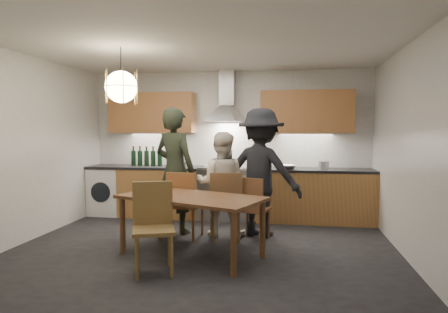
% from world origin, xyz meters
% --- Properties ---
extents(ground, '(5.00, 5.00, 0.00)m').
position_xyz_m(ground, '(0.00, 0.00, 0.00)').
color(ground, black).
rests_on(ground, ground).
extents(room_shell, '(5.02, 4.52, 2.61)m').
position_xyz_m(room_shell, '(0.00, 0.00, 1.71)').
color(room_shell, white).
rests_on(room_shell, ground).
extents(counter_run, '(5.00, 0.62, 0.90)m').
position_xyz_m(counter_run, '(0.02, 1.95, 0.45)').
color(counter_run, '#BB8548').
rests_on(counter_run, ground).
extents(range_stove, '(0.90, 0.60, 0.92)m').
position_xyz_m(range_stove, '(0.00, 1.94, 0.44)').
color(range_stove, silver).
rests_on(range_stove, ground).
extents(wall_fixtures, '(4.30, 0.54, 1.10)m').
position_xyz_m(wall_fixtures, '(0.00, 2.07, 1.87)').
color(wall_fixtures, tan).
rests_on(wall_fixtures, ground).
extents(pendant_lamp, '(0.43, 0.43, 0.70)m').
position_xyz_m(pendant_lamp, '(-1.00, -0.10, 2.10)').
color(pendant_lamp, black).
rests_on(pendant_lamp, ground).
extents(dining_table, '(1.96, 1.45, 0.74)m').
position_xyz_m(dining_table, '(-0.09, -0.14, 0.66)').
color(dining_table, brown).
rests_on(dining_table, ground).
extents(chair_back_left, '(0.49, 0.49, 0.96)m').
position_xyz_m(chair_back_left, '(-0.38, 0.57, 0.55)').
color(chair_back_left, brown).
rests_on(chair_back_left, ground).
extents(chair_back_mid, '(0.54, 0.54, 0.97)m').
position_xyz_m(chair_back_mid, '(0.23, 0.53, 0.56)').
color(chair_back_mid, brown).
rests_on(chair_back_mid, ground).
extents(chair_back_right, '(0.51, 0.51, 0.90)m').
position_xyz_m(chair_back_right, '(0.58, 0.60, 0.52)').
color(chair_back_right, brown).
rests_on(chair_back_right, ground).
extents(chair_front, '(0.57, 0.57, 0.98)m').
position_xyz_m(chair_front, '(-0.38, -0.73, 0.56)').
color(chair_front, brown).
rests_on(chair_front, ground).
extents(person_left, '(0.81, 0.67, 1.89)m').
position_xyz_m(person_left, '(-0.61, 0.90, 0.94)').
color(person_left, black).
rests_on(person_left, ground).
extents(person_mid, '(0.75, 0.59, 1.53)m').
position_xyz_m(person_mid, '(0.11, 0.87, 0.76)').
color(person_mid, white).
rests_on(person_mid, ground).
extents(person_right, '(1.35, 1.01, 1.87)m').
position_xyz_m(person_right, '(0.69, 0.93, 0.93)').
color(person_right, black).
rests_on(person_right, ground).
extents(mixing_bowl, '(0.34, 0.34, 0.07)m').
position_xyz_m(mixing_bowl, '(1.07, 1.87, 0.94)').
color(mixing_bowl, '#BDBCC0').
rests_on(mixing_bowl, counter_run).
extents(stock_pot, '(0.23, 0.23, 0.12)m').
position_xyz_m(stock_pot, '(1.66, 1.95, 0.96)').
color(stock_pot, silver).
rests_on(stock_pot, counter_run).
extents(wine_bottles, '(0.58, 0.08, 0.35)m').
position_xyz_m(wine_bottles, '(-1.46, 1.99, 1.08)').
color(wine_bottles, black).
rests_on(wine_bottles, counter_run).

